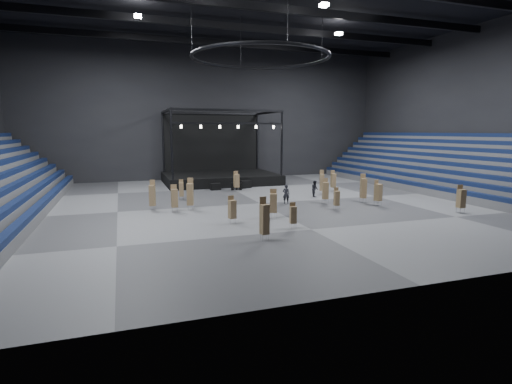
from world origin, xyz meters
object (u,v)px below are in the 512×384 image
object	(u,v)px
chair_stack_4	(333,180)
crew_member	(315,189)
flight_case_mid	(237,186)
chair_stack_1	(363,188)
man_center	(286,194)
flight_case_right	(245,184)
chair_stack_10	(293,214)
flight_case_left	(216,187)
chair_stack_15	(337,198)
chair_stack_9	(232,209)
chair_stack_8	(378,192)
chair_stack_12	(181,189)
chair_stack_5	(190,194)
chair_stack_6	(236,180)
stage	(219,171)
chair_stack_13	(322,182)
chair_stack_11	(461,198)
chair_stack_2	(152,195)
chair_stack_14	(273,203)
chair_stack_7	(325,190)
chair_stack_0	(174,198)
chair_stack_3	(264,218)

from	to	relation	value
chair_stack_4	crew_member	size ratio (longest dim) A/B	1.40
chair_stack_4	flight_case_mid	bearing A→B (deg)	158.16
chair_stack_1	man_center	world-z (taller)	chair_stack_1
flight_case_right	chair_stack_10	world-z (taller)	chair_stack_10
chair_stack_4	man_center	size ratio (longest dim) A/B	1.32
chair_stack_10	crew_member	size ratio (longest dim) A/B	1.08
flight_case_left	chair_stack_15	bearing A→B (deg)	-63.48
chair_stack_9	man_center	distance (m)	9.27
chair_stack_8	chair_stack_12	bearing A→B (deg)	131.30
crew_member	chair_stack_5	bearing A→B (deg)	113.37
chair_stack_6	chair_stack_1	bearing A→B (deg)	-53.70
chair_stack_1	chair_stack_8	size ratio (longest dim) A/B	1.17
chair_stack_4	chair_stack_9	bearing A→B (deg)	-140.33
stage	crew_member	world-z (taller)	stage
chair_stack_4	chair_stack_13	world-z (taller)	chair_stack_13
chair_stack_9	chair_stack_11	distance (m)	18.77
chair_stack_13	crew_member	size ratio (longest dim) A/B	1.55
chair_stack_2	chair_stack_5	distance (m)	3.17
chair_stack_10	chair_stack_11	xyz separation A→B (m)	(15.02, 0.34, 0.27)
chair_stack_5	stage	bearing A→B (deg)	89.55
man_center	crew_member	bearing A→B (deg)	-123.39
chair_stack_9	chair_stack_14	distance (m)	3.58
chair_stack_14	chair_stack_6	bearing A→B (deg)	104.10
chair_stack_9	chair_stack_15	world-z (taller)	chair_stack_9
chair_stack_4	man_center	distance (m)	9.73
chair_stack_2	chair_stack_14	bearing A→B (deg)	-17.68
chair_stack_6	chair_stack_13	bearing A→B (deg)	-36.40
chair_stack_2	chair_stack_12	bearing A→B (deg)	73.02
chair_stack_1	chair_stack_11	distance (m)	8.25
stage	chair_stack_5	world-z (taller)	stage
chair_stack_6	chair_stack_8	size ratio (longest dim) A/B	0.96
chair_stack_9	chair_stack_11	xyz separation A→B (m)	(18.63, -2.29, 0.14)
chair_stack_7	crew_member	xyz separation A→B (m)	(0.88, 3.80, -0.42)
chair_stack_5	chair_stack_13	distance (m)	15.21
flight_case_mid	chair_stack_0	xyz separation A→B (m)	(-8.30, -10.49, 0.80)
chair_stack_13	stage	bearing A→B (deg)	141.72
flight_case_mid	chair_stack_6	size ratio (longest dim) A/B	0.54
chair_stack_9	chair_stack_10	size ratio (longest dim) A/B	1.14
flight_case_left	chair_stack_1	distance (m)	16.64
chair_stack_8	chair_stack_10	world-z (taller)	chair_stack_8
chair_stack_2	chair_stack_6	xyz separation A→B (m)	(9.68, 8.16, -0.11)
chair_stack_3	chair_stack_6	size ratio (longest dim) A/B	1.20
chair_stack_3	chair_stack_8	xyz separation A→B (m)	(13.49, 7.47, -0.11)
flight_case_mid	chair_stack_7	xyz separation A→B (m)	(5.37, -10.91, 0.84)
chair_stack_15	crew_member	size ratio (longest dim) A/B	1.14
chair_stack_2	chair_stack_5	size ratio (longest dim) A/B	0.94
flight_case_left	flight_case_right	world-z (taller)	flight_case_right
man_center	chair_stack_12	bearing A→B (deg)	-4.86
flight_case_mid	chair_stack_2	xyz separation A→B (m)	(-9.95, -9.05, 0.90)
chair_stack_3	chair_stack_13	size ratio (longest dim) A/B	1.05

